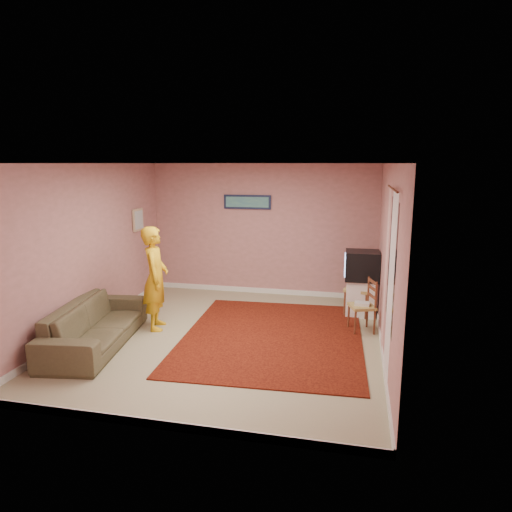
% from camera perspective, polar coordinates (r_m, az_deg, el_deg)
% --- Properties ---
extents(ground, '(5.00, 5.00, 0.00)m').
position_cam_1_polar(ground, '(7.05, -3.41, -10.14)').
color(ground, gray).
rests_on(ground, ground).
extents(wall_back, '(4.50, 0.02, 2.60)m').
position_cam_1_polar(wall_back, '(9.07, 0.81, 3.29)').
color(wall_back, '#B8797A').
rests_on(wall_back, ground).
extents(wall_front, '(4.50, 0.02, 2.60)m').
position_cam_1_polar(wall_front, '(4.40, -12.56, -5.95)').
color(wall_front, '#B8797A').
rests_on(wall_front, ground).
extents(wall_left, '(0.02, 5.00, 2.60)m').
position_cam_1_polar(wall_left, '(7.61, -20.07, 0.97)').
color(wall_left, '#B8797A').
rests_on(wall_left, ground).
extents(wall_right, '(0.02, 5.00, 2.60)m').
position_cam_1_polar(wall_right, '(6.44, 16.08, -0.58)').
color(wall_right, '#B8797A').
rests_on(wall_right, ground).
extents(ceiling, '(4.50, 5.00, 0.02)m').
position_cam_1_polar(ceiling, '(6.55, -3.68, 11.50)').
color(ceiling, silver).
rests_on(ceiling, wall_back).
extents(baseboard_back, '(4.50, 0.02, 0.10)m').
position_cam_1_polar(baseboard_back, '(9.33, 0.77, -4.34)').
color(baseboard_back, silver).
rests_on(baseboard_back, ground).
extents(baseboard_front, '(4.50, 0.02, 0.10)m').
position_cam_1_polar(baseboard_front, '(4.93, -11.83, -19.92)').
color(baseboard_front, silver).
rests_on(baseboard_front, ground).
extents(baseboard_left, '(0.02, 5.00, 0.10)m').
position_cam_1_polar(baseboard_left, '(7.91, -19.38, -7.96)').
color(baseboard_left, silver).
rests_on(baseboard_left, ground).
extents(baseboard_right, '(0.02, 5.00, 0.10)m').
position_cam_1_polar(baseboard_right, '(6.81, 15.40, -10.92)').
color(baseboard_right, silver).
rests_on(baseboard_right, ground).
extents(window, '(0.01, 1.10, 1.50)m').
position_cam_1_polar(window, '(5.53, 16.64, -0.97)').
color(window, black).
rests_on(window, wall_right).
extents(curtain_sheer, '(0.01, 0.75, 2.10)m').
position_cam_1_polar(curtain_sheer, '(5.43, 16.48, -3.36)').
color(curtain_sheer, white).
rests_on(curtain_sheer, wall_right).
extents(curtain_floral, '(0.01, 0.35, 2.10)m').
position_cam_1_polar(curtain_floral, '(6.11, 15.92, -1.70)').
color(curtain_floral, silver).
rests_on(curtain_floral, wall_right).
extents(curtain_rod, '(0.02, 1.40, 0.02)m').
position_cam_1_polar(curtain_rod, '(5.42, 16.70, 8.07)').
color(curtain_rod, brown).
rests_on(curtain_rod, wall_right).
extents(picture_back, '(0.95, 0.04, 0.28)m').
position_cam_1_polar(picture_back, '(9.04, -1.10, 6.77)').
color(picture_back, '#141B38').
rests_on(picture_back, wall_back).
extents(picture_left, '(0.04, 0.38, 0.42)m').
position_cam_1_polar(picture_left, '(8.93, -14.52, 4.40)').
color(picture_left, tan).
rests_on(picture_left, wall_left).
extents(area_rug, '(2.82, 3.45, 0.02)m').
position_cam_1_polar(area_rug, '(7.07, 2.09, -10.00)').
color(area_rug, black).
rests_on(area_rug, ground).
extents(tv_cabinet, '(0.50, 0.45, 0.63)m').
position_cam_1_polar(tv_cabinet, '(8.16, 12.96, -5.03)').
color(tv_cabinet, white).
rests_on(tv_cabinet, ground).
extents(crt_tv, '(0.60, 0.53, 0.50)m').
position_cam_1_polar(crt_tv, '(8.02, 13.10, -1.16)').
color(crt_tv, black).
rests_on(crt_tv, tv_cabinet).
extents(chair_a, '(0.51, 0.50, 0.51)m').
position_cam_1_polar(chair_a, '(8.08, 12.71, -3.25)').
color(chair_a, tan).
rests_on(chair_a, ground).
extents(dvd_player, '(0.36, 0.30, 0.05)m').
position_cam_1_polar(dvd_player, '(8.10, 12.69, -3.72)').
color(dvd_player, '#A6A6AA').
rests_on(dvd_player, chair_a).
extents(blue_throw, '(0.42, 0.05, 0.44)m').
position_cam_1_polar(blue_throw, '(8.22, 12.77, -1.67)').
color(blue_throw, '#98C2FA').
rests_on(blue_throw, chair_a).
extents(chair_b, '(0.46, 0.48, 0.45)m').
position_cam_1_polar(chair_b, '(7.32, 13.14, -5.37)').
color(chair_b, tan).
rests_on(chair_b, ground).
extents(game_console, '(0.24, 0.18, 0.05)m').
position_cam_1_polar(game_console, '(7.34, 13.12, -5.82)').
color(game_console, silver).
rests_on(game_console, chair_b).
extents(sofa, '(1.16, 2.27, 0.63)m').
position_cam_1_polar(sofa, '(7.05, -19.41, -8.07)').
color(sofa, brown).
rests_on(sofa, ground).
extents(person, '(0.55, 0.69, 1.65)m').
position_cam_1_polar(person, '(7.36, -12.46, -2.72)').
color(person, gold).
rests_on(person, ground).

